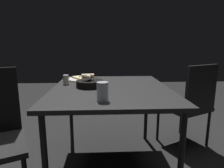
% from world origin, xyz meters
% --- Properties ---
extents(ground, '(8.00, 8.00, 0.00)m').
position_xyz_m(ground, '(0.00, 0.00, 0.00)').
color(ground, black).
extents(dining_table, '(0.99, 1.16, 0.75)m').
position_xyz_m(dining_table, '(0.00, 0.00, 0.69)').
color(dining_table, black).
rests_on(dining_table, ground).
extents(pizza_plate, '(0.27, 0.27, 0.04)m').
position_xyz_m(pizza_plate, '(0.30, -0.37, 0.76)').
color(pizza_plate, white).
rests_on(pizza_plate, dining_table).
extents(bread_basket, '(0.24, 0.24, 0.12)m').
position_xyz_m(bread_basket, '(0.18, -0.03, 0.79)').
color(bread_basket, black).
rests_on(bread_basket, dining_table).
extents(beer_glass, '(0.08, 0.08, 0.13)m').
position_xyz_m(beer_glass, '(0.07, 0.40, 0.81)').
color(beer_glass, silver).
rests_on(beer_glass, dining_table).
extents(pepper_shaker, '(0.05, 0.05, 0.09)m').
position_xyz_m(pepper_shaker, '(0.40, -0.15, 0.79)').
color(pepper_shaker, '#BFB299').
rests_on(pepper_shaker, dining_table).
extents(chair_far, '(0.59, 0.59, 0.92)m').
position_xyz_m(chair_far, '(-0.86, -0.32, 0.52)').
color(chair_far, black).
rests_on(chair_far, ground).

